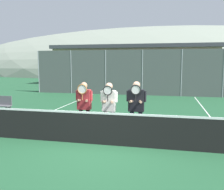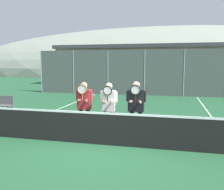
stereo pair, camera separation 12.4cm
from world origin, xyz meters
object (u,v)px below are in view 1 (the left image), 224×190
car_far_left (96,79)px  car_center (222,82)px  car_left_of_center (156,80)px  player_center_left (109,105)px  player_leftmost (84,103)px  player_center_right (136,104)px

car_far_left → car_center: (10.11, 0.03, -0.05)m
car_far_left → car_left_of_center: (5.08, -0.02, 0.02)m
player_center_left → car_far_left: (-4.23, 12.99, -0.08)m
player_leftmost → player_center_left: player_center_left is taller
car_far_left → car_center: size_ratio=1.02×
player_center_left → player_center_right: size_ratio=0.97×
player_center_right → player_center_left: bearing=-179.6°
player_center_left → car_far_left: 13.66m
car_far_left → player_center_right: bearing=-68.6°
car_far_left → car_left_of_center: car_left_of_center is taller
player_center_left → player_center_right: bearing=0.4°
car_left_of_center → car_center: 5.03m
car_far_left → player_center_left: bearing=-72.0°
player_center_right → car_far_left: bearing=111.4°
car_center → player_center_left: bearing=-114.3°
player_center_right → car_left_of_center: size_ratio=0.40×
car_left_of_center → car_center: size_ratio=1.06×
player_center_right → player_leftmost: bearing=176.1°
player_leftmost → player_center_right: bearing=-3.9°
car_left_of_center → car_center: car_left_of_center is taller
car_far_left → car_center: car_far_left is taller
player_center_left → car_center: 14.28m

